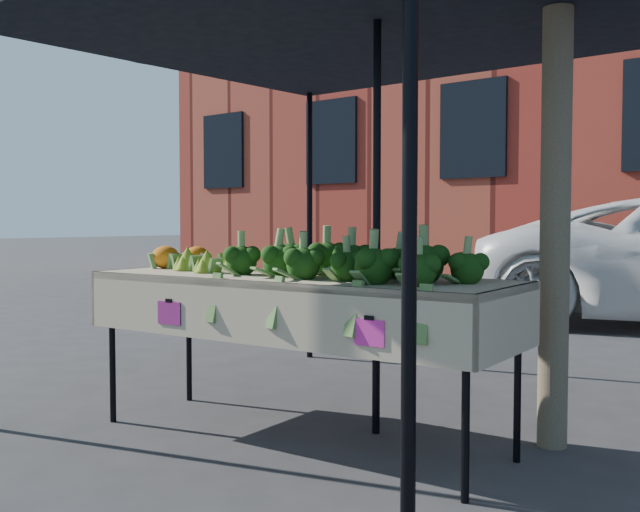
% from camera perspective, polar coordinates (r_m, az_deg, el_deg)
% --- Properties ---
extents(ground, '(90.00, 90.00, 0.00)m').
position_cam_1_polar(ground, '(4.08, 1.65, -14.34)').
color(ground, '#2D2D2F').
extents(table, '(2.46, 1.02, 0.90)m').
position_cam_1_polar(table, '(4.06, -1.82, -7.88)').
color(table, '#BFB392').
rests_on(table, ground).
extents(canopy, '(3.16, 3.16, 2.74)m').
position_cam_1_polar(canopy, '(4.41, 1.27, 4.97)').
color(canopy, black).
rests_on(canopy, ground).
extents(broccoli_heap, '(1.45, 0.55, 0.24)m').
position_cam_1_polar(broccoli_heap, '(3.81, 2.08, 0.05)').
color(broccoli_heap, '#16350D').
rests_on(broccoli_heap, table).
extents(romanesco_cluster, '(0.41, 0.55, 0.18)m').
position_cam_1_polar(romanesco_cluster, '(4.49, -7.90, 0.08)').
color(romanesco_cluster, '#7EA528').
rests_on(romanesco_cluster, table).
extents(cauliflower_pair, '(0.21, 0.41, 0.17)m').
position_cam_1_polar(cauliflower_pair, '(4.79, -10.62, 0.12)').
color(cauliflower_pair, orange).
rests_on(cauliflower_pair, table).
extents(street_tree, '(2.28, 2.28, 4.50)m').
position_cam_1_polar(street_tree, '(4.20, 17.87, 17.08)').
color(street_tree, '#1E4C14').
rests_on(street_tree, ground).
extents(building_left, '(12.00, 8.00, 9.00)m').
position_cam_1_polar(building_left, '(17.11, 13.71, 13.80)').
color(building_left, maroon).
rests_on(building_left, ground).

